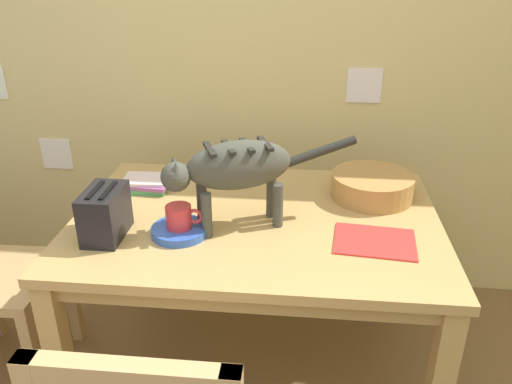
{
  "coord_description": "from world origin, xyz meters",
  "views": [
    {
      "loc": [
        0.23,
        -0.58,
        1.61
      ],
      "look_at": [
        0.06,
        1.08,
        0.83
      ],
      "focal_mm": 36.17,
      "sensor_mm": 36.0,
      "label": 1
    }
  ],
  "objects": [
    {
      "name": "dining_table",
      "position": [
        0.06,
        1.08,
        0.64
      ],
      "size": [
        1.34,
        0.94,
        0.73
      ],
      "color": "tan",
      "rests_on": "ground_plane"
    },
    {
      "name": "saucer_bowl",
      "position": [
        -0.19,
        0.93,
        0.74
      ],
      "size": [
        0.19,
        0.19,
        0.03
      ],
      "primitive_type": "cylinder",
      "color": "blue",
      "rests_on": "dining_table"
    },
    {
      "name": "cat",
      "position": [
        -0.0,
        1.01,
        0.95
      ],
      "size": [
        0.65,
        0.31,
        0.32
      ],
      "rotation": [
        0.0,
        0.0,
        1.96
      ],
      "color": "#45453A",
      "rests_on": "dining_table"
    },
    {
      "name": "book_stack",
      "position": [
        -0.41,
        1.28,
        0.75
      ],
      "size": [
        0.2,
        0.15,
        0.05
      ],
      "color": "#4A9F5A",
      "rests_on": "dining_table"
    },
    {
      "name": "wicker_basket",
      "position": [
        0.5,
        1.3,
        0.78
      ],
      "size": [
        0.32,
        0.32,
        0.1
      ],
      "color": "#AE8144",
      "rests_on": "dining_table"
    },
    {
      "name": "wall_rear",
      "position": [
        -0.0,
        1.82,
        1.25
      ],
      "size": [
        4.91,
        0.11,
        2.5
      ],
      "color": "#DBC77D",
      "rests_on": "ground_plane"
    },
    {
      "name": "magazine",
      "position": [
        0.47,
        0.94,
        0.73
      ],
      "size": [
        0.29,
        0.23,
        0.01
      ],
      "primitive_type": "cube",
      "rotation": [
        0.0,
        0.0,
        -0.1
      ],
      "color": "red",
      "rests_on": "dining_table"
    },
    {
      "name": "toaster",
      "position": [
        -0.43,
        0.9,
        0.81
      ],
      "size": [
        0.12,
        0.2,
        0.18
      ],
      "color": "black",
      "rests_on": "dining_table"
    },
    {
      "name": "coffee_mug",
      "position": [
        -0.19,
        0.93,
        0.8
      ],
      "size": [
        0.13,
        0.09,
        0.08
      ],
      "color": "red",
      "rests_on": "saucer_bowl"
    }
  ]
}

